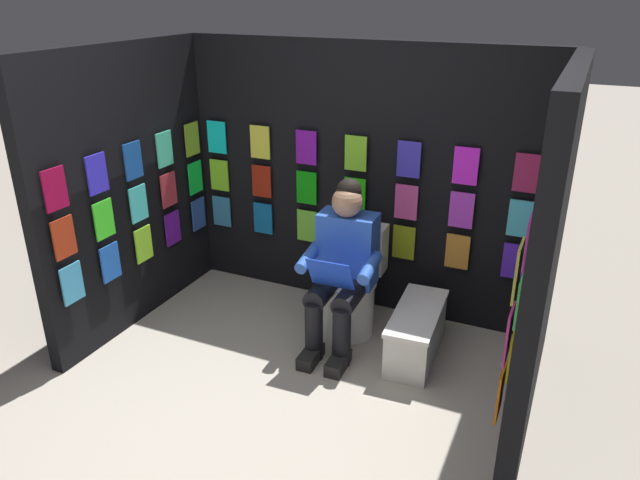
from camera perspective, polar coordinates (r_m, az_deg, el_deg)
name	(u,v)px	position (r m, az deg, el deg)	size (l,w,h in m)	color
ground_plane	(243,434)	(3.64, -7.38, -17.84)	(30.00, 30.00, 0.00)	#B2A899
display_wall_back	(359,180)	(4.57, 3.74, 5.76)	(2.87, 0.14, 2.03)	black
display_wall_left	(546,260)	(3.44, 20.76, -1.75)	(0.14, 1.74, 2.03)	black
display_wall_right	(128,190)	(4.54, -17.85, 4.59)	(0.14, 1.74, 2.03)	black
toilet	(352,288)	(4.41, 3.06, -4.55)	(0.41, 0.56, 0.77)	white
person_reading	(342,266)	(4.10, 2.08, -2.53)	(0.54, 0.70, 1.19)	blue
comic_longbox_near	(416,333)	(4.21, 9.15, -8.71)	(0.35, 0.77, 0.35)	white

